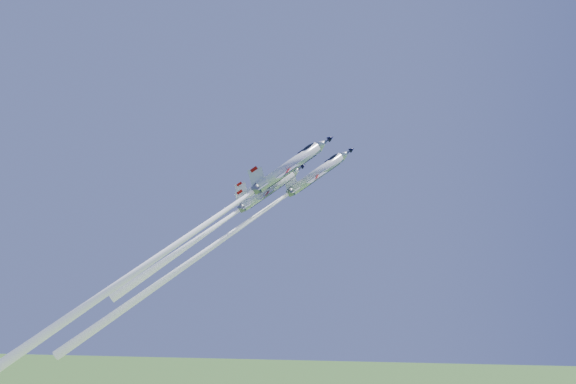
# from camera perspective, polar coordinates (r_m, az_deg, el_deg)

# --- Properties ---
(jet_lead) EXTENTS (42.82, 17.83, 41.39)m
(jet_lead) POSITION_cam_1_polar(r_m,az_deg,el_deg) (109.29, -6.08, -4.39)
(jet_lead) COLOR silver
(jet_left) EXTENTS (39.34, 16.47, 37.86)m
(jet_left) POSITION_cam_1_polar(r_m,az_deg,el_deg) (117.98, -9.34, -4.15)
(jet_left) COLOR silver
(jet_right) EXTENTS (49.14, 20.42, 47.57)m
(jet_right) POSITION_cam_1_polar(r_m,az_deg,el_deg) (103.62, -10.67, -5.12)
(jet_right) COLOR silver
(jet_slot) EXTENTS (28.61, 12.54, 26.46)m
(jet_slot) POSITION_cam_1_polar(r_m,az_deg,el_deg) (108.02, -6.34, -2.97)
(jet_slot) COLOR silver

